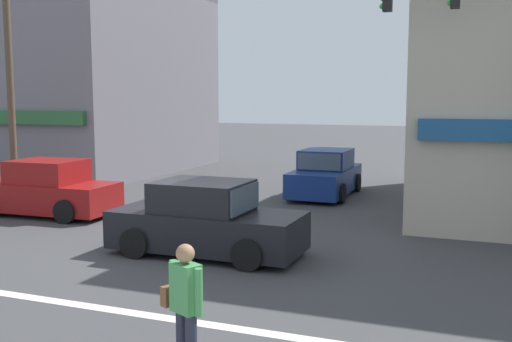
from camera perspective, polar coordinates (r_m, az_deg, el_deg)
The scene contains 10 objects.
ground_plane at distance 13.13m, azimuth -6.88°, elevation -7.78°, with size 120.00×120.00×0.00m, color #3D3D3F.
lane_marking_stripe at distance 10.32m, azimuth -16.30°, elevation -12.16°, with size 9.00×0.24×0.01m, color silver.
building_left_block at distance 29.95m, azimuth -18.90°, elevation 8.22°, with size 12.37×10.70×8.31m.
street_tree at distance 17.30m, azimuth 21.39°, elevation 8.75°, with size 2.97×2.97×5.52m.
utility_pole_near_left at distance 20.44m, azimuth -22.49°, elevation 10.02°, with size 1.40×0.22×8.88m.
traffic_light_mast at distance 13.94m, azimuth 21.19°, elevation 9.98°, with size 4.89×0.33×6.20m.
sedan_parked_curbside at distance 18.09m, azimuth -19.36°, elevation -1.74°, with size 4.16×2.00×1.58m.
sedan_crossing_center at distance 20.51m, azimuth 6.63°, elevation -0.38°, with size 1.92×4.12×1.58m.
sedan_approaching_near at distance 12.84m, azimuth -4.75°, elevation -4.83°, with size 4.11×1.89×1.58m.
pedestrian_foreground_with_bag at distance 7.21m, azimuth -6.78°, elevation -12.43°, with size 0.65×0.50×1.67m.
Camera 1 is at (6.04, -11.17, 3.35)m, focal length 42.00 mm.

